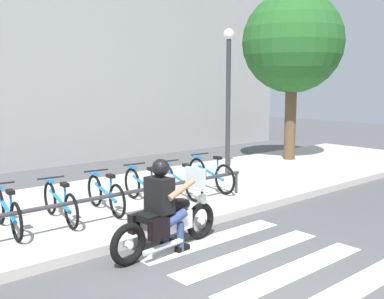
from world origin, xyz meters
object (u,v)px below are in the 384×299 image
bicycle_7 (210,174)px  bicycle_4 (105,194)px  rider (164,199)px  bicycle_2 (7,212)px  motorcycle (168,222)px  bicycle_5 (145,187)px  bike_rack (99,199)px  bicycle_6 (180,181)px  bicycle_3 (60,203)px  tree_near_rack (293,43)px  street_lamp (228,88)px

bicycle_7 → bicycle_4: bearing=180.0°
bicycle_4 → rider: bearing=-94.9°
rider → bicycle_2: rider is taller
motorcycle → rider: bearing=-176.7°
bicycle_5 → bike_rack: (-1.32, -0.55, 0.08)m
motorcycle → bicycle_4: bearing=87.4°
bicycle_6 → bicycle_5: bearing=-180.0°
rider → bicycle_3: (-0.71, 1.99, -0.33)m
bicycle_3 → rider: bearing=-70.4°
bicycle_2 → bicycle_4: bicycle_4 is taller
bike_rack → tree_near_rack: 8.72m
rider → street_lamp: bearing=34.6°
bicycle_5 → bicycle_4: bearing=-180.0°
bicycle_6 → bicycle_7: bicycle_7 is taller
bicycle_6 → bicycle_4: bearing=-180.0°
motorcycle → bicycle_2: bearing=130.1°
motorcycle → street_lamp: 5.66m
motorcycle → rider: (-0.08, -0.00, 0.36)m
tree_near_rack → bike_rack: bearing=-165.6°
bicycle_3 → bicycle_6: bicycle_6 is taller
rider → bicycle_2: 2.57m
bicycle_7 → bicycle_2: bearing=180.0°
bike_rack → bicycle_7: bearing=10.2°
motorcycle → bicycle_4: motorcycle is taller
tree_near_rack → bicycle_2: bearing=-171.0°
motorcycle → bicycle_6: bearing=47.0°
bicycle_2 → street_lamp: size_ratio=0.43×
motorcycle → bike_rack: (-0.35, 1.43, 0.13)m
rider → bike_rack: bearing=100.7°
bicycle_2 → street_lamp: (6.02, 1.06, 1.89)m
bicycle_2 → bicycle_6: (3.53, 0.00, -0.00)m
street_lamp → tree_near_rack: bearing=7.2°
bicycle_7 → bike_rack: 3.14m
bicycle_2 → tree_near_rack: tree_near_rack is taller
bike_rack → street_lamp: bearing=19.0°
bicycle_7 → street_lamp: 2.69m
motorcycle → bike_rack: bearing=103.7°
bike_rack → street_lamp: 5.29m
motorcycle → bicycle_4: 1.99m
bicycle_3 → bicycle_5: (1.76, -0.00, 0.02)m
bicycle_4 → bicycle_3: bearing=179.9°
bicycle_4 → street_lamp: size_ratio=0.41×
bicycle_4 → bicycle_5: bicycle_5 is taller
bicycle_2 → street_lamp: street_lamp is taller
bicycle_3 → bicycle_4: (0.88, -0.00, 0.01)m
motorcycle → rider: size_ratio=1.47×
street_lamp → bicycle_4: bearing=-166.0°
rider → bike_rack: (-0.27, 1.44, -0.23)m
motorcycle → bicycle_3: 2.14m
bicycle_3 → street_lamp: size_ratio=0.42×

